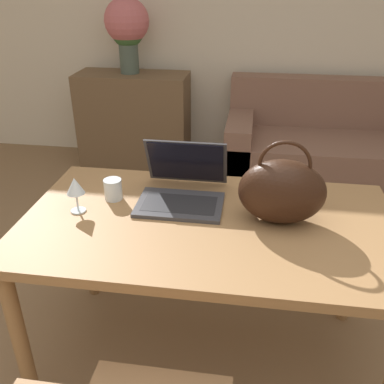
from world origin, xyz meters
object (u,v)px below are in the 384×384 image
couch (330,151)px  handbag (282,191)px  wine_glass (75,187)px  flower_vase (127,27)px  laptop (183,184)px  drinking_glass (113,189)px

couch → handbag: 2.08m
wine_glass → flower_vase: (-0.39, 2.15, 0.35)m
couch → laptop: size_ratio=4.79×
handbag → couch: bearing=75.1°
couch → drinking_glass: drinking_glass is taller
drinking_glass → handbag: (0.69, -0.08, 0.09)m
couch → handbag: bearing=-104.9°
drinking_glass → wine_glass: 0.18m
couch → drinking_glass: bearing=-123.0°
flower_vase → couch: bearing=-5.8°
laptop → handbag: handbag is taller
wine_glass → couch: bearing=56.4°
couch → wine_glass: wine_glass is taller
drinking_glass → laptop: bearing=11.2°
couch → flower_vase: bearing=174.2°
wine_glass → laptop: bearing=24.4°
couch → flower_vase: 1.93m
flower_vase → laptop: bearing=-68.3°
laptop → wine_glass: 0.44m
handbag → flower_vase: bearing=119.4°
handbag → flower_vase: (-1.18, 2.10, 0.33)m
flower_vase → wine_glass: bearing=-79.8°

